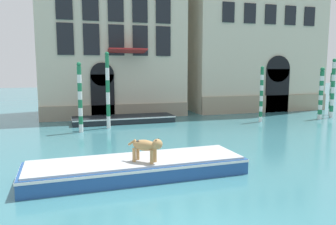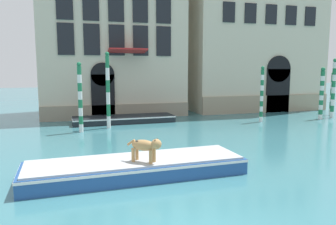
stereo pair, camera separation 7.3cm
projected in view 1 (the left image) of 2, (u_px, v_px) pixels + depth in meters
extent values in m
cube|color=beige|center=(110.00, 14.00, 25.23)|extent=(10.55, 6.00, 15.38)
cube|color=gray|center=(118.00, 112.00, 23.30)|extent=(10.55, 0.16, 1.02)
cube|color=black|center=(103.00, 97.00, 22.85)|extent=(1.62, 0.14, 3.16)
cylinder|color=black|center=(102.00, 74.00, 22.64)|extent=(1.62, 0.14, 1.62)
cube|color=black|center=(65.00, 39.00, 21.69)|extent=(1.08, 0.10, 2.10)
cube|color=black|center=(91.00, 40.00, 22.16)|extent=(1.08, 0.10, 2.10)
cube|color=black|center=(116.00, 40.00, 22.63)|extent=(1.08, 0.10, 2.10)
cube|color=black|center=(140.00, 41.00, 23.11)|extent=(1.08, 0.10, 2.10)
cube|color=black|center=(163.00, 41.00, 23.58)|extent=(1.08, 0.10, 2.10)
cube|color=black|center=(64.00, 3.00, 21.38)|extent=(1.08, 0.10, 2.10)
cube|color=black|center=(90.00, 5.00, 21.85)|extent=(1.08, 0.10, 2.10)
cube|color=black|center=(116.00, 6.00, 22.33)|extent=(1.08, 0.10, 2.10)
cube|color=black|center=(140.00, 7.00, 22.80)|extent=(1.08, 0.10, 2.10)
cube|color=black|center=(163.00, 8.00, 23.28)|extent=(1.08, 0.10, 2.10)
cube|color=#B22323|center=(127.00, 51.00, 22.28)|extent=(2.61, 1.40, 0.29)
cube|color=tan|center=(267.00, 104.00, 26.69)|extent=(11.45, 0.16, 1.39)
cube|color=black|center=(277.00, 91.00, 26.79)|extent=(2.13, 0.14, 3.52)
cylinder|color=black|center=(278.00, 69.00, 26.56)|extent=(2.13, 0.14, 2.13)
cube|color=black|center=(228.00, 12.00, 24.72)|extent=(0.98, 0.10, 1.51)
cube|color=black|center=(250.00, 13.00, 25.24)|extent=(0.98, 0.10, 1.51)
cube|color=black|center=(271.00, 14.00, 25.75)|extent=(0.98, 0.10, 1.51)
cube|color=black|center=(290.00, 15.00, 26.27)|extent=(0.98, 0.10, 1.51)
cube|color=black|center=(310.00, 16.00, 26.78)|extent=(0.98, 0.10, 1.51)
cube|color=#234C8C|center=(137.00, 168.00, 10.92)|extent=(7.32, 2.32, 0.52)
cube|color=white|center=(137.00, 162.00, 10.90)|extent=(7.35, 2.35, 0.08)
cube|color=#B2B7BC|center=(137.00, 160.00, 10.89)|extent=(7.09, 2.15, 0.06)
cylinder|color=tan|center=(155.00, 155.00, 10.51)|extent=(0.11, 0.11, 0.45)
cylinder|color=tan|center=(152.00, 157.00, 10.28)|extent=(0.11, 0.11, 0.45)
cylinder|color=tan|center=(138.00, 153.00, 10.76)|extent=(0.11, 0.11, 0.45)
cylinder|color=tan|center=(134.00, 155.00, 10.53)|extent=(0.11, 0.11, 0.45)
ellipsoid|color=tan|center=(144.00, 145.00, 10.48)|extent=(0.86, 0.80, 0.35)
ellipsoid|color=#382D23|center=(141.00, 142.00, 10.51)|extent=(0.44, 0.42, 0.12)
sphere|color=tan|center=(157.00, 144.00, 10.29)|extent=(0.33, 0.33, 0.33)
cone|color=#382D23|center=(159.00, 140.00, 10.35)|extent=(0.10, 0.10, 0.13)
cone|color=#382D23|center=(156.00, 141.00, 10.19)|extent=(0.10, 0.10, 0.13)
cylinder|color=tan|center=(132.00, 142.00, 10.65)|extent=(0.27, 0.25, 0.24)
cube|color=black|center=(124.00, 119.00, 21.68)|extent=(6.65, 2.06, 0.44)
cube|color=white|center=(124.00, 117.00, 21.66)|extent=(6.68, 2.09, 0.08)
cube|color=#8C7251|center=(124.00, 120.00, 21.68)|extent=(3.67, 1.51, 0.39)
cylinder|color=white|center=(81.00, 128.00, 18.42)|extent=(0.24, 0.24, 0.46)
cylinder|color=#1E7247|center=(81.00, 120.00, 18.36)|extent=(0.24, 0.24, 0.46)
cylinder|color=white|center=(81.00, 112.00, 18.30)|extent=(0.24, 0.24, 0.46)
cylinder|color=#1E7247|center=(80.00, 104.00, 18.24)|extent=(0.24, 0.24, 0.46)
cylinder|color=white|center=(80.00, 95.00, 18.17)|extent=(0.24, 0.24, 0.46)
cylinder|color=#1E7247|center=(80.00, 87.00, 18.11)|extent=(0.24, 0.24, 0.46)
cylinder|color=white|center=(79.00, 79.00, 18.05)|extent=(0.24, 0.24, 0.46)
cylinder|color=#1E7247|center=(79.00, 70.00, 17.99)|extent=(0.24, 0.24, 0.46)
sphere|color=#1E7247|center=(79.00, 64.00, 17.94)|extent=(0.25, 0.25, 0.25)
cylinder|color=white|center=(260.00, 119.00, 22.02)|extent=(0.22, 0.22, 0.35)
cylinder|color=#1E7247|center=(261.00, 114.00, 21.97)|extent=(0.22, 0.22, 0.35)
cylinder|color=white|center=(261.00, 109.00, 21.93)|extent=(0.22, 0.22, 0.35)
cylinder|color=#1E7247|center=(261.00, 104.00, 21.88)|extent=(0.22, 0.22, 0.35)
cylinder|color=white|center=(261.00, 98.00, 21.83)|extent=(0.22, 0.22, 0.35)
cylinder|color=#1E7247|center=(261.00, 93.00, 21.79)|extent=(0.22, 0.22, 0.35)
cylinder|color=white|center=(262.00, 88.00, 21.74)|extent=(0.22, 0.22, 0.35)
cylinder|color=#1E7247|center=(262.00, 83.00, 21.69)|extent=(0.22, 0.22, 0.35)
cylinder|color=white|center=(262.00, 77.00, 21.64)|extent=(0.22, 0.22, 0.35)
cylinder|color=#1E7247|center=(262.00, 72.00, 21.60)|extent=(0.22, 0.22, 0.35)
sphere|color=#1E7247|center=(262.00, 68.00, 21.56)|extent=(0.23, 0.23, 0.23)
cylinder|color=white|center=(109.00, 122.00, 19.69)|extent=(0.23, 0.23, 0.72)
cylinder|color=#1E7247|center=(108.00, 110.00, 19.60)|extent=(0.23, 0.23, 0.72)
cylinder|color=white|center=(108.00, 98.00, 19.50)|extent=(0.23, 0.23, 0.72)
cylinder|color=#1E7247|center=(108.00, 86.00, 19.40)|extent=(0.23, 0.23, 0.72)
cylinder|color=white|center=(107.00, 74.00, 19.31)|extent=(0.23, 0.23, 0.72)
cylinder|color=#1E7247|center=(107.00, 62.00, 19.21)|extent=(0.23, 0.23, 0.72)
sphere|color=#1E7247|center=(107.00, 54.00, 19.15)|extent=(0.24, 0.24, 0.24)
cylinder|color=white|center=(320.00, 117.00, 23.22)|extent=(0.28, 0.28, 0.34)
cylinder|color=#1E7247|center=(320.00, 112.00, 23.17)|extent=(0.28, 0.28, 0.34)
cylinder|color=white|center=(320.00, 107.00, 23.13)|extent=(0.28, 0.28, 0.34)
cylinder|color=#1E7247|center=(320.00, 102.00, 23.08)|extent=(0.28, 0.28, 0.34)
cylinder|color=white|center=(321.00, 98.00, 23.04)|extent=(0.28, 0.28, 0.34)
cylinder|color=#1E7247|center=(321.00, 93.00, 22.99)|extent=(0.28, 0.28, 0.34)
cylinder|color=white|center=(321.00, 88.00, 22.95)|extent=(0.28, 0.28, 0.34)
cylinder|color=#1E7247|center=(322.00, 83.00, 22.90)|extent=(0.28, 0.28, 0.34)
cylinder|color=white|center=(322.00, 78.00, 22.86)|extent=(0.28, 0.28, 0.34)
cylinder|color=#1E7247|center=(322.00, 73.00, 22.81)|extent=(0.28, 0.28, 0.34)
sphere|color=#1E7247|center=(323.00, 69.00, 22.77)|extent=(0.29, 0.29, 0.29)
cylinder|color=white|center=(331.00, 115.00, 23.86)|extent=(0.26, 0.26, 0.45)
cylinder|color=#1E7247|center=(331.00, 109.00, 23.80)|extent=(0.26, 0.26, 0.45)
cylinder|color=white|center=(332.00, 102.00, 23.74)|extent=(0.26, 0.26, 0.45)
cylinder|color=#1E7247|center=(332.00, 96.00, 23.68)|extent=(0.26, 0.26, 0.45)
cylinder|color=white|center=(333.00, 90.00, 23.62)|extent=(0.26, 0.26, 0.45)
cylinder|color=#1E7247|center=(333.00, 84.00, 23.56)|extent=(0.26, 0.26, 0.45)
cylinder|color=white|center=(333.00, 78.00, 23.50)|extent=(0.26, 0.26, 0.45)
cylinder|color=#1E7247|center=(334.00, 71.00, 23.44)|extent=(0.26, 0.26, 0.45)
cylinder|color=white|center=(334.00, 65.00, 23.38)|extent=(0.26, 0.26, 0.45)
sphere|color=#1E7247|center=(335.00, 60.00, 23.33)|extent=(0.28, 0.28, 0.28)
cylinder|color=white|center=(330.00, 112.00, 25.22)|extent=(0.22, 0.22, 0.51)
cylinder|color=#1E7247|center=(330.00, 105.00, 25.15)|extent=(0.22, 0.22, 0.51)
cylinder|color=white|center=(331.00, 99.00, 25.08)|extent=(0.22, 0.22, 0.51)
cylinder|color=#1E7247|center=(331.00, 92.00, 25.01)|extent=(0.22, 0.22, 0.51)
cylinder|color=white|center=(332.00, 85.00, 24.94)|extent=(0.22, 0.22, 0.51)
cylinder|color=#1E7247|center=(332.00, 79.00, 24.88)|extent=(0.22, 0.22, 0.51)
sphere|color=#1E7247|center=(332.00, 74.00, 24.83)|extent=(0.23, 0.23, 0.23)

